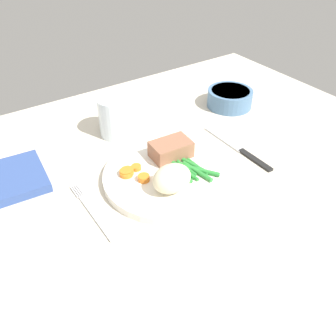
{
  "coord_description": "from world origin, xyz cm",
  "views": [
    {
      "loc": [
        -29.81,
        -45.5,
        47.13
      ],
      "look_at": [
        1.27,
        0.22,
        4.6
      ],
      "focal_mm": 38.43,
      "sensor_mm": 36.0,
      "label": 1
    }
  ],
  "objects_px": {
    "fork": "(92,211)",
    "meat_portion": "(171,149)",
    "knife": "(238,148)",
    "napkin": "(16,178)",
    "dinner_plate": "(168,175)",
    "salad_bowl": "(230,97)",
    "water_glass": "(116,119)"
  },
  "relations": [
    {
      "from": "fork",
      "to": "meat_portion",
      "type": "bearing_deg",
      "value": 11.5
    },
    {
      "from": "knife",
      "to": "fork",
      "type": "bearing_deg",
      "value": -177.39
    },
    {
      "from": "fork",
      "to": "napkin",
      "type": "distance_m",
      "value": 0.18
    },
    {
      "from": "dinner_plate",
      "to": "meat_portion",
      "type": "height_order",
      "value": "meat_portion"
    },
    {
      "from": "dinner_plate",
      "to": "salad_bowl",
      "type": "relative_size",
      "value": 2.2
    },
    {
      "from": "dinner_plate",
      "to": "fork",
      "type": "relative_size",
      "value": 1.55
    },
    {
      "from": "water_glass",
      "to": "salad_bowl",
      "type": "bearing_deg",
      "value": -7.91
    },
    {
      "from": "dinner_plate",
      "to": "knife",
      "type": "xyz_separation_m",
      "value": [
        0.19,
        -0.0,
        -0.01
      ]
    },
    {
      "from": "water_glass",
      "to": "salad_bowl",
      "type": "height_order",
      "value": "water_glass"
    },
    {
      "from": "dinner_plate",
      "to": "knife",
      "type": "bearing_deg",
      "value": -0.88
    },
    {
      "from": "fork",
      "to": "salad_bowl",
      "type": "distance_m",
      "value": 0.5
    },
    {
      "from": "fork",
      "to": "napkin",
      "type": "xyz_separation_m",
      "value": [
        -0.09,
        0.16,
        0.01
      ]
    },
    {
      "from": "knife",
      "to": "water_glass",
      "type": "distance_m",
      "value": 0.28
    },
    {
      "from": "napkin",
      "to": "dinner_plate",
      "type": "bearing_deg",
      "value": -32.55
    },
    {
      "from": "salad_bowl",
      "to": "water_glass",
      "type": "bearing_deg",
      "value": 172.09
    },
    {
      "from": "salad_bowl",
      "to": "fork",
      "type": "bearing_deg",
      "value": -160.77
    },
    {
      "from": "meat_portion",
      "to": "fork",
      "type": "xyz_separation_m",
      "value": [
        -0.2,
        -0.04,
        -0.03
      ]
    },
    {
      "from": "meat_portion",
      "to": "water_glass",
      "type": "height_order",
      "value": "water_glass"
    },
    {
      "from": "meat_portion",
      "to": "salad_bowl",
      "type": "height_order",
      "value": "meat_portion"
    },
    {
      "from": "knife",
      "to": "water_glass",
      "type": "height_order",
      "value": "water_glass"
    },
    {
      "from": "fork",
      "to": "salad_bowl",
      "type": "xyz_separation_m",
      "value": [
        0.47,
        0.16,
        0.02
      ]
    },
    {
      "from": "meat_portion",
      "to": "knife",
      "type": "bearing_deg",
      "value": -16.06
    },
    {
      "from": "napkin",
      "to": "meat_portion",
      "type": "bearing_deg",
      "value": -22.71
    },
    {
      "from": "dinner_plate",
      "to": "napkin",
      "type": "bearing_deg",
      "value": 147.45
    },
    {
      "from": "dinner_plate",
      "to": "meat_portion",
      "type": "distance_m",
      "value": 0.06
    },
    {
      "from": "fork",
      "to": "water_glass",
      "type": "height_order",
      "value": "water_glass"
    },
    {
      "from": "meat_portion",
      "to": "water_glass",
      "type": "xyz_separation_m",
      "value": [
        -0.04,
        0.16,
        0.01
      ]
    },
    {
      "from": "meat_portion",
      "to": "napkin",
      "type": "height_order",
      "value": "meat_portion"
    },
    {
      "from": "knife",
      "to": "napkin",
      "type": "relative_size",
      "value": 1.55
    },
    {
      "from": "meat_portion",
      "to": "water_glass",
      "type": "bearing_deg",
      "value": 103.27
    },
    {
      "from": "dinner_plate",
      "to": "water_glass",
      "type": "bearing_deg",
      "value": 91.11
    },
    {
      "from": "fork",
      "to": "salad_bowl",
      "type": "relative_size",
      "value": 1.42
    }
  ]
}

